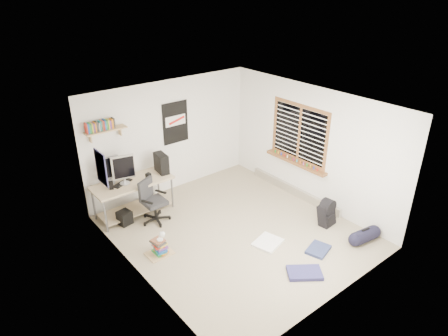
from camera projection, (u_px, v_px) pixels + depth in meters
floor at (236, 232)px, 7.64m from camera, size 4.00×4.50×0.01m
ceiling at (238, 105)px, 6.55m from camera, size 4.00×4.50×0.01m
back_wall at (170, 137)px, 8.68m from camera, size 4.00×0.01×2.50m
left_wall at (135, 210)px, 5.96m from camera, size 0.01×4.50×2.50m
right_wall at (311, 146)px, 8.22m from camera, size 0.01×4.50×2.50m
desk at (134, 197)px, 8.08m from camera, size 1.70×1.03×0.72m
monitor_left at (109, 173)px, 7.75m from camera, size 0.42×0.13×0.46m
monitor_right at (124, 173)px, 7.74m from camera, size 0.45×0.20×0.48m
pc_tower at (161, 163)px, 8.23m from camera, size 0.23×0.41×0.41m
keyboard at (123, 183)px, 7.85m from camera, size 0.46×0.31×0.02m
speaker_left at (111, 185)px, 7.62m from camera, size 0.10×0.10×0.16m
speaker_right at (149, 177)px, 7.91m from camera, size 0.11×0.11×0.17m
office_chair at (154, 199)px, 7.77m from camera, size 0.77×0.77×0.89m
wall_shelf at (106, 130)px, 7.55m from camera, size 0.80×0.22×0.24m
poster_back_wall at (175, 123)px, 8.61m from camera, size 0.62×0.03×0.92m
poster_left_wall at (101, 168)px, 6.71m from camera, size 0.02×0.42×0.60m
window at (299, 133)px, 8.31m from camera, size 0.10×1.50×1.26m
baseboard_heater at (294, 190)px, 8.91m from camera, size 0.08×2.50×0.18m
backpack at (326, 215)px, 7.79m from camera, size 0.36×0.30×0.44m
duffel_bag at (365, 235)px, 7.29m from camera, size 0.29×0.29×0.49m
tshirt at (268, 243)px, 7.28m from camera, size 0.59×0.54×0.04m
jeans_a at (305, 273)px, 6.53m from camera, size 0.66×0.62×0.06m
jeans_b at (318, 250)px, 7.09m from camera, size 0.52×0.44×0.06m
book_stack at (159, 247)px, 6.96m from camera, size 0.51×0.44×0.31m
desk_lamp at (160, 236)px, 6.86m from camera, size 0.12×0.19×0.18m
subwoofer at (125, 218)px, 7.81m from camera, size 0.28×0.28×0.27m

